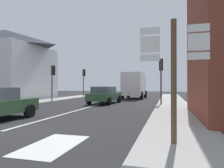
{
  "coord_description": "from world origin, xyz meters",
  "views": [
    {
      "loc": [
        5.47,
        -5.84,
        1.56
      ],
      "look_at": [
        1.37,
        9.39,
        1.68
      ],
      "focal_mm": 33.29,
      "sensor_mm": 36.0,
      "label": 1
    }
  ],
  "objects_px": {
    "traffic_light_near_left": "(53,75)",
    "traffic_light_far_left": "(84,77)",
    "sedan_far": "(105,95)",
    "delivery_truck": "(134,85)",
    "traffic_light_near_right": "(161,71)",
    "route_sign_post": "(174,71)"
  },
  "relations": [
    {
      "from": "traffic_light_near_left",
      "to": "traffic_light_far_left",
      "type": "bearing_deg",
      "value": 90.0
    },
    {
      "from": "sedan_far",
      "to": "delivery_truck",
      "type": "bearing_deg",
      "value": 79.16
    },
    {
      "from": "sedan_far",
      "to": "traffic_light_near_right",
      "type": "xyz_separation_m",
      "value": [
        4.78,
        -0.74,
        1.92
      ]
    },
    {
      "from": "delivery_truck",
      "to": "route_sign_post",
      "type": "relative_size",
      "value": 1.58
    },
    {
      "from": "traffic_light_near_right",
      "to": "traffic_light_far_left",
      "type": "xyz_separation_m",
      "value": [
        -9.95,
        8.43,
        0.03
      ]
    },
    {
      "from": "sedan_far",
      "to": "delivery_truck",
      "type": "height_order",
      "value": "delivery_truck"
    },
    {
      "from": "sedan_far",
      "to": "route_sign_post",
      "type": "relative_size",
      "value": 1.35
    },
    {
      "from": "route_sign_post",
      "to": "delivery_truck",
      "type": "bearing_deg",
      "value": 101.77
    },
    {
      "from": "sedan_far",
      "to": "traffic_light_near_right",
      "type": "bearing_deg",
      "value": -8.82
    },
    {
      "from": "traffic_light_near_left",
      "to": "traffic_light_far_left",
      "type": "distance_m",
      "value": 7.46
    },
    {
      "from": "traffic_light_near_left",
      "to": "sedan_far",
      "type": "bearing_deg",
      "value": -2.6
    },
    {
      "from": "sedan_far",
      "to": "traffic_light_near_left",
      "type": "relative_size",
      "value": 1.26
    },
    {
      "from": "sedan_far",
      "to": "traffic_light_far_left",
      "type": "height_order",
      "value": "traffic_light_far_left"
    },
    {
      "from": "sedan_far",
      "to": "traffic_light_far_left",
      "type": "relative_size",
      "value": 1.18
    },
    {
      "from": "delivery_truck",
      "to": "traffic_light_near_right",
      "type": "xyz_separation_m",
      "value": [
        3.36,
        -8.13,
        1.03
      ]
    },
    {
      "from": "delivery_truck",
      "to": "traffic_light_near_right",
      "type": "height_order",
      "value": "traffic_light_near_right"
    },
    {
      "from": "sedan_far",
      "to": "delivery_truck",
      "type": "xyz_separation_m",
      "value": [
        1.41,
        7.39,
        0.89
      ]
    },
    {
      "from": "delivery_truck",
      "to": "traffic_light_far_left",
      "type": "height_order",
      "value": "traffic_light_far_left"
    },
    {
      "from": "traffic_light_near_left",
      "to": "traffic_light_near_right",
      "type": "bearing_deg",
      "value": -5.6
    },
    {
      "from": "delivery_truck",
      "to": "traffic_light_near_right",
      "type": "relative_size",
      "value": 1.4
    },
    {
      "from": "delivery_truck",
      "to": "traffic_light_near_left",
      "type": "xyz_separation_m",
      "value": [
        -6.59,
        -7.15,
        0.89
      ]
    },
    {
      "from": "delivery_truck",
      "to": "route_sign_post",
      "type": "height_order",
      "value": "route_sign_post"
    }
  ]
}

